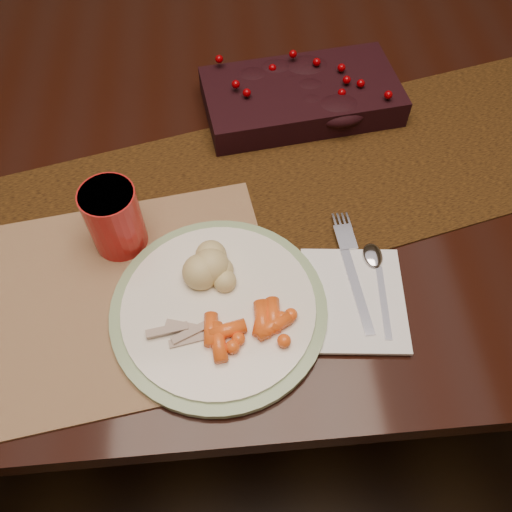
{
  "coord_description": "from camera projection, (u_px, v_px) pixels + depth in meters",
  "views": [
    {
      "loc": [
        -0.02,
        -0.66,
        1.41
      ],
      "look_at": [
        0.01,
        -0.26,
        0.8
      ],
      "focal_mm": 38.0,
      "sensor_mm": 36.0,
      "label": 1
    }
  ],
  "objects": [
    {
      "name": "baby_carrots",
      "position": [
        248.0,
        320.0,
        0.7
      ],
      "size": [
        0.14,
        0.12,
        0.02
      ],
      "primitive_type": null,
      "rotation": [
        0.0,
        0.0,
        -0.27
      ],
      "color": "#FF5B19",
      "rests_on": "dinner_plate"
    },
    {
      "name": "centerpiece",
      "position": [
        301.0,
        93.0,
        0.93
      ],
      "size": [
        0.35,
        0.21,
        0.07
      ],
      "primitive_type": null,
      "rotation": [
        0.0,
        0.0,
        0.13
      ],
      "color": "black",
      "rests_on": "table_runner"
    },
    {
      "name": "fork",
      "position": [
        354.0,
        276.0,
        0.76
      ],
      "size": [
        0.04,
        0.18,
        0.0
      ],
      "primitive_type": null,
      "rotation": [
        0.0,
        0.0,
        0.08
      ],
      "color": "white",
      "rests_on": "napkin"
    },
    {
      "name": "turkey_shreds",
      "position": [
        180.0,
        328.0,
        0.7
      ],
      "size": [
        0.08,
        0.08,
        0.02
      ],
      "primitive_type": null,
      "rotation": [
        0.0,
        0.0,
        -0.25
      ],
      "color": "#D6AE90",
      "rests_on": "dinner_plate"
    },
    {
      "name": "dinner_plate",
      "position": [
        219.0,
        309.0,
        0.73
      ],
      "size": [
        0.34,
        0.34,
        0.02
      ],
      "primitive_type": "cylinder",
      "rotation": [
        0.0,
        0.0,
        -0.16
      ],
      "color": "white",
      "rests_on": "placemat_main"
    },
    {
      "name": "table_runner",
      "position": [
        208.0,
        206.0,
        0.84
      ],
      "size": [
        1.62,
        0.69,
        0.0
      ],
      "primitive_type": "cube",
      "rotation": [
        0.0,
        0.0,
        0.24
      ],
      "color": "#321D08",
      "rests_on": "dining_table"
    },
    {
      "name": "napkin",
      "position": [
        353.0,
        299.0,
        0.75
      ],
      "size": [
        0.15,
        0.18,
        0.01
      ],
      "primitive_type": "cube",
      "rotation": [
        0.0,
        0.0,
        -0.1
      ],
      "color": "white",
      "rests_on": "placemat_main"
    },
    {
      "name": "floor",
      "position": [
        243.0,
        332.0,
        1.55
      ],
      "size": [
        5.0,
        5.0,
        0.0
      ],
      "primitive_type": "plane",
      "color": "black",
      "rests_on": "ground"
    },
    {
      "name": "dining_table",
      "position": [
        240.0,
        262.0,
        1.23
      ],
      "size": [
        1.8,
        1.0,
        0.75
      ],
      "primitive_type": "cube",
      "color": "black",
      "rests_on": "floor"
    },
    {
      "name": "red_cup",
      "position": [
        114.0,
        218.0,
        0.76
      ],
      "size": [
        0.1,
        0.1,
        0.11
      ],
      "primitive_type": "cylinder",
      "rotation": [
        0.0,
        0.0,
        -0.34
      ],
      "color": "#B41918",
      "rests_on": "placemat_main"
    },
    {
      "name": "spoon",
      "position": [
        380.0,
        287.0,
        0.75
      ],
      "size": [
        0.04,
        0.14,
        0.0
      ],
      "primitive_type": null,
      "rotation": [
        0.0,
        0.0,
        -0.09
      ],
      "color": "#ADADBE",
      "rests_on": "napkin"
    },
    {
      "name": "mashed_potatoes",
      "position": [
        209.0,
        262.0,
        0.74
      ],
      "size": [
        0.1,
        0.09,
        0.05
      ],
      "primitive_type": null,
      "rotation": [
        0.0,
        0.0,
        0.19
      ],
      "color": "#D8BE81",
      "rests_on": "dinner_plate"
    },
    {
      "name": "placemat_main",
      "position": [
        113.0,
        299.0,
        0.75
      ],
      "size": [
        0.49,
        0.39,
        0.0
      ],
      "primitive_type": "cube",
      "rotation": [
        0.0,
        0.0,
        0.14
      ],
      "color": "brown",
      "rests_on": "dining_table"
    }
  ]
}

